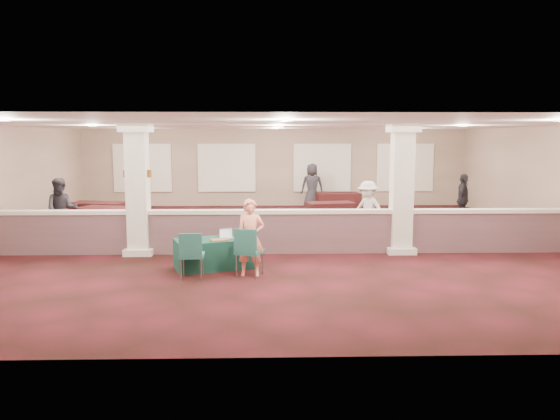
{
  "coord_description": "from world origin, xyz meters",
  "views": [
    {
      "loc": [
        -0.36,
        -14.88,
        2.9
      ],
      "look_at": [
        -0.03,
        -2.0,
        1.16
      ],
      "focal_mm": 35.0,
      "sensor_mm": 36.0,
      "label": 1
    }
  ],
  "objects_px": {
    "far_table_front_right": "(367,227)",
    "far_table_back_right": "(338,201)",
    "far_table_front_left": "(111,220)",
    "far_table_back_left": "(98,213)",
    "conf_chair_side": "(191,252)",
    "conf_chair_main": "(248,248)",
    "near_table": "(215,253)",
    "attendee_d": "(312,186)",
    "woman": "(250,238)",
    "far_table_front_center": "(348,227)",
    "attendee_b": "(368,209)",
    "attendee_c": "(463,200)",
    "attendee_a": "(62,210)",
    "far_table_back_center": "(330,212)"
  },
  "relations": [
    {
      "from": "near_table",
      "to": "far_table_front_right",
      "type": "height_order",
      "value": "far_table_front_right"
    },
    {
      "from": "attendee_a",
      "to": "attendee_b",
      "type": "relative_size",
      "value": 1.08
    },
    {
      "from": "attendee_b",
      "to": "far_table_front_right",
      "type": "bearing_deg",
      "value": -58.51
    },
    {
      "from": "conf_chair_main",
      "to": "far_table_front_center",
      "type": "height_order",
      "value": "conf_chair_main"
    },
    {
      "from": "near_table",
      "to": "far_table_back_left",
      "type": "bearing_deg",
      "value": 106.17
    },
    {
      "from": "conf_chair_main",
      "to": "conf_chair_side",
      "type": "bearing_deg",
      "value": -151.35
    },
    {
      "from": "near_table",
      "to": "far_table_back_right",
      "type": "height_order",
      "value": "far_table_back_right"
    },
    {
      "from": "far_table_front_right",
      "to": "far_table_back_right",
      "type": "xyz_separation_m",
      "value": [
        0.0,
        6.2,
        -0.01
      ]
    },
    {
      "from": "far_table_back_left",
      "to": "far_table_front_left",
      "type": "bearing_deg",
      "value": -63.07
    },
    {
      "from": "far_table_back_right",
      "to": "attendee_d",
      "type": "height_order",
      "value": "attendee_d"
    },
    {
      "from": "far_table_front_left",
      "to": "far_table_front_right",
      "type": "distance_m",
      "value": 7.64
    },
    {
      "from": "attendee_d",
      "to": "far_table_front_right",
      "type": "bearing_deg",
      "value": 102.45
    },
    {
      "from": "conf_chair_side",
      "to": "far_table_back_right",
      "type": "xyz_separation_m",
      "value": [
        4.39,
        10.46,
        -0.23
      ]
    },
    {
      "from": "attendee_a",
      "to": "far_table_back_center",
      "type": "bearing_deg",
      "value": 8.45
    },
    {
      "from": "near_table",
      "to": "far_table_front_left",
      "type": "height_order",
      "value": "far_table_front_left"
    },
    {
      "from": "far_table_front_center",
      "to": "attendee_b",
      "type": "height_order",
      "value": "attendee_b"
    },
    {
      "from": "conf_chair_side",
      "to": "far_table_front_left",
      "type": "distance_m",
      "value": 6.31
    },
    {
      "from": "near_table",
      "to": "far_table_front_left",
      "type": "bearing_deg",
      "value": 109.14
    },
    {
      "from": "conf_chair_side",
      "to": "far_table_front_right",
      "type": "xyz_separation_m",
      "value": [
        4.39,
        4.26,
        -0.22
      ]
    },
    {
      "from": "conf_chair_side",
      "to": "attendee_a",
      "type": "bearing_deg",
      "value": 133.19
    },
    {
      "from": "far_table_front_left",
      "to": "far_table_front_center",
      "type": "bearing_deg",
      "value": -9.63
    },
    {
      "from": "far_table_back_right",
      "to": "attendee_a",
      "type": "xyz_separation_m",
      "value": [
        -8.51,
        -6.3,
        0.54
      ]
    },
    {
      "from": "far_table_back_left",
      "to": "attendee_d",
      "type": "distance_m",
      "value": 8.34
    },
    {
      "from": "near_table",
      "to": "far_table_back_right",
      "type": "xyz_separation_m",
      "value": [
        4.0,
        9.5,
        0.01
      ]
    },
    {
      "from": "far_table_front_right",
      "to": "far_table_back_left",
      "type": "xyz_separation_m",
      "value": [
        -8.47,
        3.0,
        0.01
      ]
    },
    {
      "from": "near_table",
      "to": "attendee_d",
      "type": "distance_m",
      "value": 10.43
    },
    {
      "from": "far_table_front_left",
      "to": "far_table_back_left",
      "type": "distance_m",
      "value": 2.03
    },
    {
      "from": "attendee_d",
      "to": "far_table_front_center",
      "type": "bearing_deg",
      "value": 97.95
    },
    {
      "from": "far_table_back_left",
      "to": "attendee_a",
      "type": "height_order",
      "value": "attendee_a"
    },
    {
      "from": "far_table_front_left",
      "to": "attendee_c",
      "type": "bearing_deg",
      "value": 6.41
    },
    {
      "from": "far_table_front_center",
      "to": "far_table_back_center",
      "type": "xyz_separation_m",
      "value": [
        -0.12,
        3.35,
        -0.04
      ]
    },
    {
      "from": "far_table_front_left",
      "to": "far_table_back_left",
      "type": "bearing_deg",
      "value": 116.93
    },
    {
      "from": "woman",
      "to": "far_table_back_center",
      "type": "distance_m",
      "value": 7.79
    },
    {
      "from": "attendee_a",
      "to": "far_table_back_left",
      "type": "bearing_deg",
      "value": 74.0
    },
    {
      "from": "woman",
      "to": "attendee_c",
      "type": "relative_size",
      "value": 0.96
    },
    {
      "from": "far_table_front_center",
      "to": "attendee_d",
      "type": "relative_size",
      "value": 0.98
    },
    {
      "from": "far_table_front_right",
      "to": "far_table_back_left",
      "type": "distance_m",
      "value": 8.99
    },
    {
      "from": "woman",
      "to": "far_table_back_right",
      "type": "xyz_separation_m",
      "value": [
        3.19,
        10.2,
        -0.47
      ]
    },
    {
      "from": "far_table_front_center",
      "to": "attendee_b",
      "type": "relative_size",
      "value": 1.1
    },
    {
      "from": "far_table_front_center",
      "to": "far_table_front_right",
      "type": "distance_m",
      "value": 0.53
    },
    {
      "from": "far_table_back_center",
      "to": "far_table_back_left",
      "type": "bearing_deg",
      "value": -177.45
    },
    {
      "from": "far_table_back_center",
      "to": "attendee_d",
      "type": "xyz_separation_m",
      "value": [
        -0.35,
        3.32,
        0.58
      ]
    },
    {
      "from": "conf_chair_main",
      "to": "attendee_b",
      "type": "xyz_separation_m",
      "value": [
        3.31,
        4.37,
        0.21
      ]
    },
    {
      "from": "far_table_front_right",
      "to": "far_table_front_left",
      "type": "bearing_deg",
      "value": 171.04
    },
    {
      "from": "near_table",
      "to": "far_table_back_left",
      "type": "xyz_separation_m",
      "value": [
        -4.47,
        6.3,
        0.04
      ]
    },
    {
      "from": "far_table_front_left",
      "to": "attendee_b",
      "type": "distance_m",
      "value": 7.68
    },
    {
      "from": "conf_chair_main",
      "to": "attendee_b",
      "type": "height_order",
      "value": "attendee_b"
    },
    {
      "from": "attendee_d",
      "to": "attendee_a",
      "type": "bearing_deg",
      "value": 45.95
    },
    {
      "from": "woman",
      "to": "far_table_front_left",
      "type": "distance_m",
      "value": 6.79
    },
    {
      "from": "far_table_back_center",
      "to": "attendee_a",
      "type": "height_order",
      "value": "attendee_a"
    }
  ]
}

